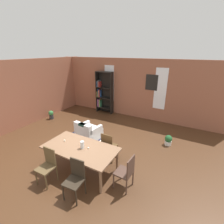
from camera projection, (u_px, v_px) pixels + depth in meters
ground_plane at (84, 158)px, 5.20m from camera, size 10.52×10.52×0.00m
back_wall_brick at (133, 89)px, 8.02m from camera, size 8.71×0.12×2.93m
left_wall_brick at (5, 98)px, 6.43m from camera, size 0.12×9.09×2.93m
window_pane_0 at (109, 84)px, 8.52m from camera, size 0.55×0.02×1.90m
window_pane_1 at (160, 89)px, 7.31m from camera, size 0.55×0.02×1.90m
dining_table at (80, 149)px, 4.46m from camera, size 2.08×1.07×0.75m
vase_on_table at (82, 145)px, 4.36m from camera, size 0.10×0.10×0.21m
tealight_candle_0 at (65, 141)px, 4.71m from camera, size 0.04×0.04×0.05m
tealight_candle_1 at (88, 148)px, 4.37m from camera, size 0.04×0.04×0.03m
dining_chair_far_right at (108, 146)px, 4.93m from camera, size 0.40×0.40×0.95m
dining_chair_near_right at (75, 178)px, 3.69m from camera, size 0.43×0.43×0.95m
dining_chair_near_left at (48, 165)px, 4.11m from camera, size 0.41×0.41×0.95m
dining_chair_head_right at (126, 171)px, 3.88m from camera, size 0.42×0.42×0.95m
bookshelf_tall at (103, 93)px, 8.68m from camera, size 0.95×0.32×2.25m
armchair_white at (88, 132)px, 6.23m from camera, size 0.90×0.90×0.75m
potted_plant_by_shelf at (168, 140)px, 5.84m from camera, size 0.26×0.26×0.39m
potted_plant_corner at (51, 115)px, 8.07m from camera, size 0.24×0.24×0.43m
striped_rug at (83, 141)px, 6.15m from camera, size 1.66×1.09×0.01m
framed_picture at (152, 82)px, 7.40m from camera, size 0.56×0.03×0.72m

